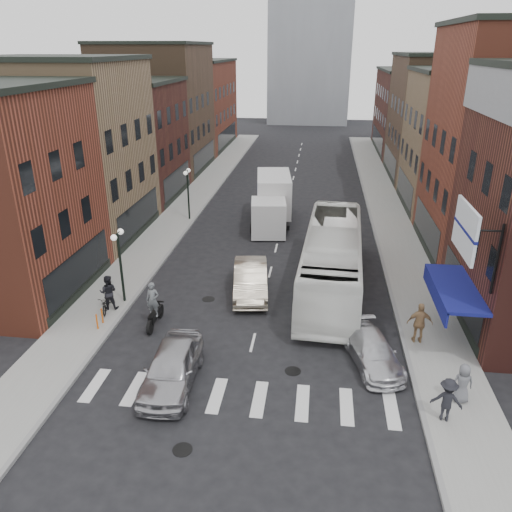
{
  "coord_description": "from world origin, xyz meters",
  "views": [
    {
      "loc": [
        2.72,
        -18.8,
        12.83
      ],
      "look_at": [
        -0.36,
        4.94,
        2.75
      ],
      "focal_mm": 35.0,
      "sensor_mm": 36.0,
      "label": 1
    }
  ],
  "objects_px": {
    "curb_car": "(373,351)",
    "parked_bicycle": "(106,303)",
    "bike_rack": "(100,319)",
    "ped_right_b": "(420,323)",
    "sedan_left_near": "(172,367)",
    "streetlamp_far": "(188,185)",
    "ped_right_a": "(447,400)",
    "transit_bus": "(332,259)",
    "ped_left_solo": "(108,292)",
    "billboard_sign": "(467,231)",
    "motorcycle_rider": "(154,306)",
    "streetlamp_near": "(119,253)",
    "sedan_left_far": "(251,280)",
    "ped_right_c": "(463,383)",
    "box_truck": "(272,202)"
  },
  "relations": [
    {
      "from": "streetlamp_near",
      "to": "ped_right_a",
      "type": "xyz_separation_m",
      "value": [
        15.11,
        -7.41,
        -1.9
      ]
    },
    {
      "from": "curb_car",
      "to": "streetlamp_near",
      "type": "bearing_deg",
      "value": 148.39
    },
    {
      "from": "sedan_left_near",
      "to": "ped_right_a",
      "type": "height_order",
      "value": "ped_right_a"
    },
    {
      "from": "motorcycle_rider",
      "to": "ped_left_solo",
      "type": "height_order",
      "value": "motorcycle_rider"
    },
    {
      "from": "ped_right_b",
      "to": "billboard_sign",
      "type": "bearing_deg",
      "value": 125.79
    },
    {
      "from": "sedan_left_far",
      "to": "ped_right_a",
      "type": "height_order",
      "value": "ped_right_a"
    },
    {
      "from": "streetlamp_far",
      "to": "sedan_left_far",
      "type": "bearing_deg",
      "value": -61.19
    },
    {
      "from": "parked_bicycle",
      "to": "ped_right_c",
      "type": "relative_size",
      "value": 1.05
    },
    {
      "from": "sedan_left_far",
      "to": "billboard_sign",
      "type": "bearing_deg",
      "value": -38.29
    },
    {
      "from": "ped_right_a",
      "to": "ped_right_b",
      "type": "bearing_deg",
      "value": -77.32
    },
    {
      "from": "streetlamp_near",
      "to": "ped_right_b",
      "type": "height_order",
      "value": "streetlamp_near"
    },
    {
      "from": "motorcycle_rider",
      "to": "transit_bus",
      "type": "bearing_deg",
      "value": 32.88
    },
    {
      "from": "billboard_sign",
      "to": "streetlamp_far",
      "type": "relative_size",
      "value": 0.9
    },
    {
      "from": "billboard_sign",
      "to": "box_truck",
      "type": "distance_m",
      "value": 20.43
    },
    {
      "from": "billboard_sign",
      "to": "ped_right_a",
      "type": "distance_m",
      "value": 6.5
    },
    {
      "from": "ped_left_solo",
      "to": "ped_right_a",
      "type": "relative_size",
      "value": 1.08
    },
    {
      "from": "bike_rack",
      "to": "box_truck",
      "type": "distance_m",
      "value": 18.18
    },
    {
      "from": "ped_right_a",
      "to": "ped_right_c",
      "type": "distance_m",
      "value": 1.41
    },
    {
      "from": "streetlamp_far",
      "to": "ped_right_a",
      "type": "xyz_separation_m",
      "value": [
        15.11,
        -21.41,
        -1.9
      ]
    },
    {
      "from": "ped_right_b",
      "to": "sedan_left_far",
      "type": "bearing_deg",
      "value": -26.44
    },
    {
      "from": "ped_right_a",
      "to": "billboard_sign",
      "type": "bearing_deg",
      "value": -91.0
    },
    {
      "from": "parked_bicycle",
      "to": "bike_rack",
      "type": "bearing_deg",
      "value": -92.97
    },
    {
      "from": "billboard_sign",
      "to": "ped_right_c",
      "type": "xyz_separation_m",
      "value": [
        -0.05,
        -2.78,
        -5.16
      ]
    },
    {
      "from": "transit_bus",
      "to": "ped_right_b",
      "type": "height_order",
      "value": "transit_bus"
    },
    {
      "from": "streetlamp_far",
      "to": "transit_bus",
      "type": "height_order",
      "value": "streetlamp_far"
    },
    {
      "from": "bike_rack",
      "to": "ped_right_b",
      "type": "bearing_deg",
      "value": 2.04
    },
    {
      "from": "sedan_left_far",
      "to": "ped_left_solo",
      "type": "bearing_deg",
      "value": -165.31
    },
    {
      "from": "billboard_sign",
      "to": "sedan_left_far",
      "type": "distance_m",
      "value": 12.09
    },
    {
      "from": "motorcycle_rider",
      "to": "parked_bicycle",
      "type": "xyz_separation_m",
      "value": [
        -2.89,
        0.93,
        -0.51
      ]
    },
    {
      "from": "billboard_sign",
      "to": "ped_right_a",
      "type": "relative_size",
      "value": 2.14
    },
    {
      "from": "streetlamp_far",
      "to": "ped_right_a",
      "type": "relative_size",
      "value": 2.38
    },
    {
      "from": "curb_car",
      "to": "ped_right_a",
      "type": "xyz_separation_m",
      "value": [
        2.31,
        -3.41,
        0.38
      ]
    },
    {
      "from": "ped_right_c",
      "to": "streetlamp_far",
      "type": "bearing_deg",
      "value": -55.39
    },
    {
      "from": "billboard_sign",
      "to": "ped_right_c",
      "type": "height_order",
      "value": "billboard_sign"
    },
    {
      "from": "streetlamp_far",
      "to": "parked_bicycle",
      "type": "height_order",
      "value": "streetlamp_far"
    },
    {
      "from": "box_truck",
      "to": "billboard_sign",
      "type": "bearing_deg",
      "value": -68.99
    },
    {
      "from": "ped_right_a",
      "to": "ped_right_b",
      "type": "xyz_separation_m",
      "value": [
        -0.1,
        5.26,
        0.12
      ]
    },
    {
      "from": "bike_rack",
      "to": "curb_car",
      "type": "xyz_separation_m",
      "value": [
        13.0,
        -1.3,
        0.08
      ]
    },
    {
      "from": "bike_rack",
      "to": "sedan_left_near",
      "type": "xyz_separation_m",
      "value": [
        4.76,
        -3.81,
        0.28
      ]
    },
    {
      "from": "streetlamp_near",
      "to": "motorcycle_rider",
      "type": "xyz_separation_m",
      "value": [
        2.39,
        -2.12,
        -1.8
      ]
    },
    {
      "from": "motorcycle_rider",
      "to": "sedan_left_near",
      "type": "distance_m",
      "value": 4.91
    },
    {
      "from": "sedan_left_near",
      "to": "curb_car",
      "type": "distance_m",
      "value": 8.61
    },
    {
      "from": "streetlamp_near",
      "to": "sedan_left_far",
      "type": "xyz_separation_m",
      "value": [
        6.6,
        2.0,
        -2.05
      ]
    },
    {
      "from": "ped_right_a",
      "to": "sedan_left_near",
      "type": "bearing_deg",
      "value": 6.73
    },
    {
      "from": "motorcycle_rider",
      "to": "transit_bus",
      "type": "distance_m",
      "value": 10.23
    },
    {
      "from": "curb_car",
      "to": "parked_bicycle",
      "type": "bearing_deg",
      "value": 153.79
    },
    {
      "from": "transit_bus",
      "to": "ped_right_b",
      "type": "bearing_deg",
      "value": -50.92
    },
    {
      "from": "billboard_sign",
      "to": "curb_car",
      "type": "xyz_separation_m",
      "value": [
        -3.19,
        -0.5,
        -5.5
      ]
    },
    {
      "from": "streetlamp_far",
      "to": "box_truck",
      "type": "xyz_separation_m",
      "value": [
        6.6,
        0.12,
        -1.13
      ]
    },
    {
      "from": "sedan_left_far",
      "to": "streetlamp_near",
      "type": "bearing_deg",
      "value": -171.06
    }
  ]
}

